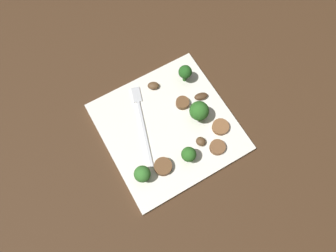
{
  "coord_description": "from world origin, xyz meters",
  "views": [
    {
      "loc": [
        -0.2,
        0.12,
        0.62
      ],
      "look_at": [
        0.0,
        0.0,
        0.01
      ],
      "focal_mm": 33.55,
      "sensor_mm": 36.0,
      "label": 1
    }
  ],
  "objects": [
    {
      "name": "ground_plane",
      "position": [
        0.0,
        0.0,
        0.0
      ],
      "size": [
        1.4,
        1.4,
        0.0
      ],
      "primitive_type": "plane",
      "color": "#422B19"
    },
    {
      "name": "sausage_slice_0",
      "position": [
        -0.07,
        0.05,
        0.02
      ],
      "size": [
        0.05,
        0.05,
        0.01
      ],
      "primitive_type": "cylinder",
      "rotation": [
        0.0,
        0.0,
        1.14
      ],
      "color": "brown",
      "rests_on": "plate"
    },
    {
      "name": "fork",
      "position": [
        0.04,
        0.04,
        0.01
      ],
      "size": [
        0.18,
        0.06,
        0.0
      ],
      "rotation": [
        0.0,
        0.0,
        -0.3
      ],
      "color": "silver",
      "rests_on": "plate"
    },
    {
      "name": "broccoli_floret_2",
      "position": [
        -0.01,
        -0.06,
        0.05
      ],
      "size": [
        0.04,
        0.04,
        0.06
      ],
      "color": "#347525",
      "rests_on": "plate"
    },
    {
      "name": "mushroom_2",
      "position": [
        0.02,
        -0.09,
        0.02
      ],
      "size": [
        0.02,
        0.03,
        0.01
      ],
      "primitive_type": "ellipsoid",
      "rotation": [
        0.0,
        0.0,
        4.44
      ],
      "color": "#4C331E",
      "rests_on": "plate"
    },
    {
      "name": "sausage_slice_1",
      "position": [
        -0.06,
        -0.09,
        0.02
      ],
      "size": [
        0.04,
        0.04,
        0.01
      ],
      "primitive_type": "cylinder",
      "rotation": [
        0.0,
        0.0,
        0.12
      ],
      "color": "brown",
      "rests_on": "plate"
    },
    {
      "name": "broccoli_floret_0",
      "position": [
        0.08,
        -0.09,
        0.04
      ],
      "size": [
        0.03,
        0.03,
        0.05
      ],
      "color": "#296420",
      "rests_on": "plate"
    },
    {
      "name": "mushroom_4",
      "position": [
        -0.06,
        -0.04,
        0.02
      ],
      "size": [
        0.03,
        0.02,
        0.01
      ],
      "primitive_type": "ellipsoid",
      "rotation": [
        0.0,
        0.0,
        3.46
      ],
      "color": "brown",
      "rests_on": "plate"
    },
    {
      "name": "sausage_slice_3",
      "position": [
        -0.09,
        -0.06,
        0.02
      ],
      "size": [
        0.04,
        0.04,
        0.01
      ],
      "primitive_type": "cylinder",
      "rotation": [
        0.0,
        0.0,
        1.25
      ],
      "color": "brown",
      "rests_on": "plate"
    },
    {
      "name": "broccoli_floret_1",
      "position": [
        -0.08,
        0.0,
        0.04
      ],
      "size": [
        0.03,
        0.03,
        0.04
      ],
      "color": "#347525",
      "rests_on": "plate"
    },
    {
      "name": "sausage_slice_2",
      "position": [
        0.03,
        -0.05,
        0.02
      ],
      "size": [
        0.03,
        0.03,
        0.01
      ],
      "primitive_type": "cylinder",
      "rotation": [
        0.0,
        0.0,
        1.73
      ],
      "color": "brown",
      "rests_on": "plate"
    },
    {
      "name": "plate",
      "position": [
        0.0,
        0.0,
        0.01
      ],
      "size": [
        0.26,
        0.26,
        0.01
      ],
      "primitive_type": "cube",
      "color": "white",
      "rests_on": "ground_plane"
    },
    {
      "name": "mushroom_0",
      "position": [
        0.09,
        -0.02,
        0.02
      ],
      "size": [
        0.03,
        0.03,
        0.01
      ],
      "primitive_type": "ellipsoid",
      "rotation": [
        0.0,
        0.0,
        1.06
      ],
      "color": "brown",
      "rests_on": "plate"
    },
    {
      "name": "broccoli_floret_3",
      "position": [
        -0.07,
        0.09,
        0.04
      ],
      "size": [
        0.03,
        0.03,
        0.04
      ],
      "color": "#408630",
      "rests_on": "plate"
    }
  ]
}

